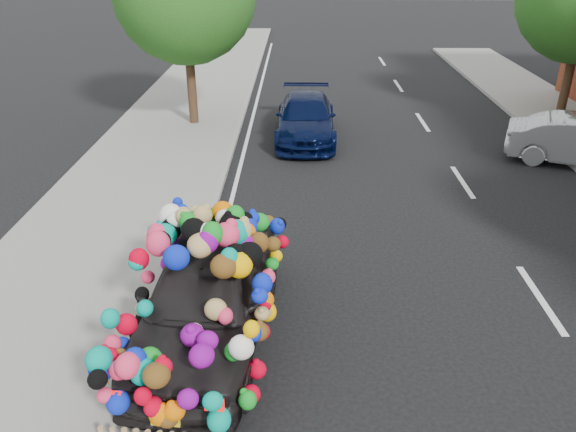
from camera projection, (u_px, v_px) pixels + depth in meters
name	position (u px, v px, depth m)	size (l,w,h in m)	color
ground	(326.00, 297.00, 9.46)	(100.00, 100.00, 0.00)	black
sidewalk	(72.00, 291.00, 9.50)	(4.00, 60.00, 0.12)	gray
kerb	(186.00, 292.00, 9.46)	(0.15, 60.00, 0.13)	gray
lane_markings	(540.00, 298.00, 9.40)	(6.00, 50.00, 0.01)	silver
plush_art_car	(206.00, 275.00, 8.07)	(2.45, 4.64, 2.11)	black
navy_sedan	(306.00, 118.00, 16.63)	(1.73, 4.25, 1.23)	black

